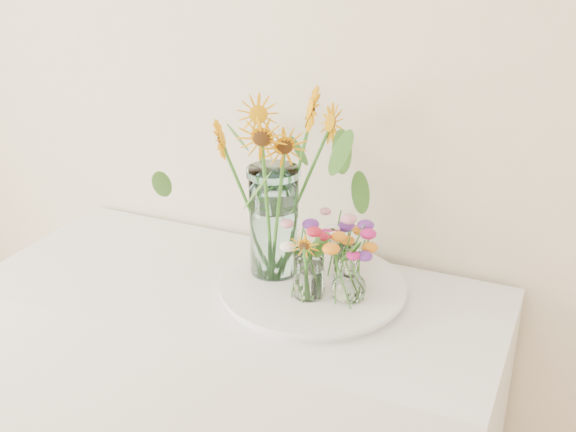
# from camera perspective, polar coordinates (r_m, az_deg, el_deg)

# --- Properties ---
(counter) EXTENTS (1.40, 0.60, 0.90)m
(counter) POSITION_cam_1_polar(r_m,az_deg,el_deg) (2.20, -3.44, -15.93)
(counter) COLOR white
(counter) RESTS_ON ground_plane
(tray) EXTENTS (0.47, 0.47, 0.02)m
(tray) POSITION_cam_1_polar(r_m,az_deg,el_deg) (1.91, 1.99, -5.83)
(tray) COLOR white
(tray) RESTS_ON counter
(mason_jar) EXTENTS (0.17, 0.17, 0.30)m
(mason_jar) POSITION_cam_1_polar(r_m,az_deg,el_deg) (1.90, -1.13, -0.45)
(mason_jar) COLOR #B5E6E8
(mason_jar) RESTS_ON tray
(sunflower_bouquet) EXTENTS (0.72, 0.72, 0.52)m
(sunflower_bouquet) POSITION_cam_1_polar(r_m,az_deg,el_deg) (1.86, -1.15, 2.66)
(sunflower_bouquet) COLOR orange
(sunflower_bouquet) RESTS_ON tray
(small_vase_a) EXTENTS (0.09, 0.09, 0.13)m
(small_vase_a) POSITION_cam_1_polar(r_m,az_deg,el_deg) (1.82, 1.63, -4.64)
(small_vase_a) COLOR white
(small_vase_a) RESTS_ON tray
(wildflower_posy_a) EXTENTS (0.20, 0.20, 0.22)m
(wildflower_posy_a) POSITION_cam_1_polar(r_m,az_deg,el_deg) (1.80, 1.65, -3.38)
(wildflower_posy_a) COLOR orange
(wildflower_posy_a) RESTS_ON tray
(small_vase_b) EXTENTS (0.11, 0.11, 0.13)m
(small_vase_b) POSITION_cam_1_polar(r_m,az_deg,el_deg) (1.81, 4.87, -4.91)
(small_vase_b) COLOR white
(small_vase_b) RESTS_ON tray
(wildflower_posy_b) EXTENTS (0.22, 0.22, 0.22)m
(wildflower_posy_b) POSITION_cam_1_polar(r_m,az_deg,el_deg) (1.79, 4.92, -3.65)
(wildflower_posy_b) COLOR orange
(wildflower_posy_b) RESTS_ON tray
(small_vase_c) EXTENTS (0.08, 0.08, 0.10)m
(small_vase_c) POSITION_cam_1_polar(r_m,az_deg,el_deg) (1.93, 4.43, -3.48)
(small_vase_c) COLOR white
(small_vase_c) RESTS_ON tray
(wildflower_posy_c) EXTENTS (0.17, 0.17, 0.19)m
(wildflower_posy_c) POSITION_cam_1_polar(r_m,az_deg,el_deg) (1.91, 4.47, -2.28)
(wildflower_posy_c) COLOR orange
(wildflower_posy_c) RESTS_ON tray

